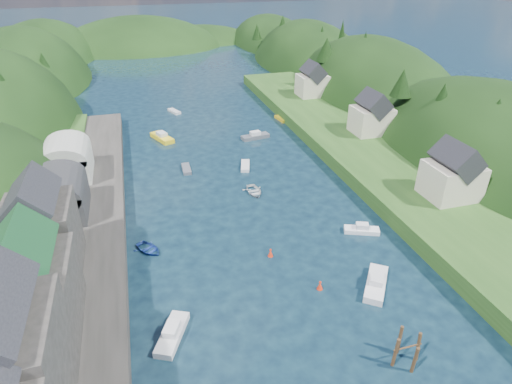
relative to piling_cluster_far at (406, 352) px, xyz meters
name	(u,v)px	position (x,y,z in m)	size (l,w,h in m)	color
ground	(223,156)	(-6.10, 49.89, -1.34)	(600.00, 600.00, 0.00)	black
hillside_left	(0,168)	(-51.10, 74.89, -9.37)	(44.00, 245.56, 52.00)	black
hillside_right	(368,126)	(38.90, 74.89, -8.75)	(36.00, 245.56, 48.00)	black
far_hills	(168,69)	(-4.89, 173.89, -12.14)	(103.00, 68.00, 44.00)	black
hill_trees	(206,77)	(-5.99, 65.68, 9.72)	(91.60, 145.93, 12.48)	black
quay_left	(71,277)	(-30.10, 19.89, -0.34)	(12.00, 110.00, 2.00)	#2D2B28
terrace_left_grass	(2,286)	(-37.10, 19.89, -0.09)	(12.00, 110.00, 2.50)	#234719
quayside_buildings	(12,330)	(-32.10, 6.28, 5.75)	(8.00, 35.84, 12.90)	#2D2B28
boat_sheds	(62,173)	(-32.10, 38.89, 3.94)	(7.00, 21.00, 7.50)	#2D2D30
terrace_right	(371,156)	(18.90, 39.89, -0.14)	(16.00, 120.00, 2.40)	#234719
right_bank_cottages	(366,115)	(21.90, 48.22, 4.51)	(9.00, 59.24, 8.41)	beige
piling_cluster_far	(406,352)	(0.00, 0.00, 0.00)	(2.83, 2.68, 3.82)	#382314
channel_buoy_near	(320,286)	(-3.48, 11.24, -0.86)	(0.70, 0.70, 1.10)	red
channel_buoy_far	(271,253)	(-6.95, 18.47, -0.86)	(0.70, 0.70, 1.10)	red
moored_boats	(252,252)	(-9.06, 19.21, -0.78)	(35.60, 97.42, 2.10)	navy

